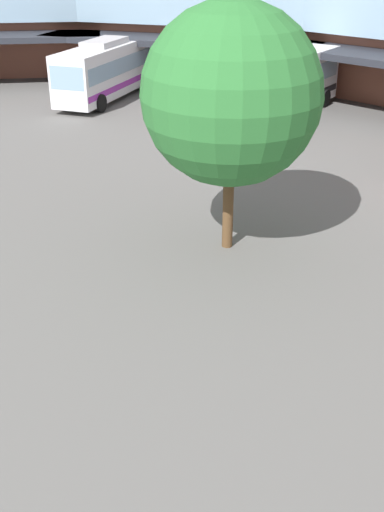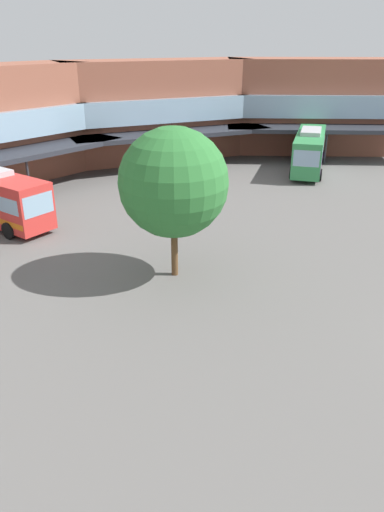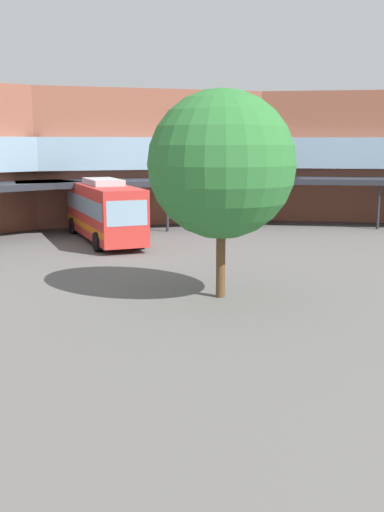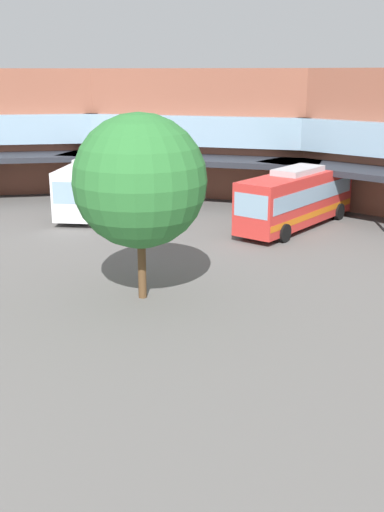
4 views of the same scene
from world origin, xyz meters
The scene contains 3 objects.
bus_0 centered at (-21.77, 21.21, 1.91)m, with size 8.17×9.53×3.79m.
bus_4 centered at (-12.10, 27.88, 1.95)m, with size 6.49×10.88×3.86m.
plaza_tree centered at (0.61, 14.92, 5.17)m, with size 5.66×5.66×8.00m.
Camera 1 is at (16.04, 3.55, 9.43)m, focal length 43.27 mm.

